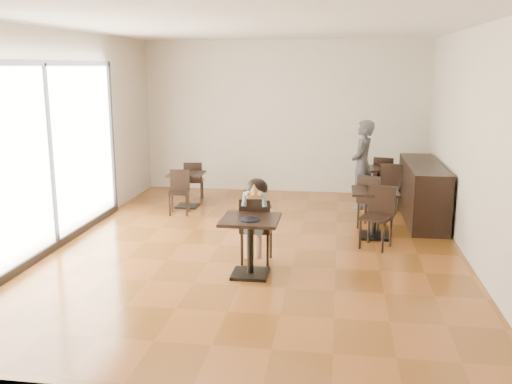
% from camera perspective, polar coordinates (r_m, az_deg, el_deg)
% --- Properties ---
extents(floor, '(6.00, 8.00, 0.01)m').
position_cam_1_polar(floor, '(8.61, 0.14, -5.50)').
color(floor, brown).
rests_on(floor, ground).
extents(ceiling, '(6.00, 8.00, 0.01)m').
position_cam_1_polar(ceiling, '(8.20, 0.16, 16.27)').
color(ceiling, silver).
rests_on(ceiling, floor).
extents(wall_back, '(6.00, 0.01, 3.20)m').
position_cam_1_polar(wall_back, '(12.21, 2.84, 7.50)').
color(wall_back, beige).
rests_on(wall_back, floor).
extents(wall_front, '(6.00, 0.01, 3.20)m').
position_cam_1_polar(wall_front, '(4.39, -7.29, -1.54)').
color(wall_front, beige).
rests_on(wall_front, floor).
extents(wall_left, '(0.01, 8.00, 3.20)m').
position_cam_1_polar(wall_left, '(9.17, -18.82, 5.20)').
color(wall_left, beige).
rests_on(wall_left, floor).
extents(wall_right, '(0.01, 8.00, 3.20)m').
position_cam_1_polar(wall_right, '(8.38, 20.98, 4.40)').
color(wall_right, beige).
rests_on(wall_right, floor).
extents(storefront_window, '(0.04, 4.50, 2.60)m').
position_cam_1_polar(storefront_window, '(8.75, -20.03, 3.46)').
color(storefront_window, white).
rests_on(storefront_window, floor).
extents(child_table, '(0.73, 0.73, 0.77)m').
position_cam_1_polar(child_table, '(7.35, -0.57, -5.52)').
color(child_table, black).
rests_on(child_table, floor).
extents(child_chair, '(0.42, 0.42, 0.93)m').
position_cam_1_polar(child_chair, '(7.85, 0.05, -3.75)').
color(child_chair, black).
rests_on(child_chair, floor).
extents(child, '(0.42, 0.58, 1.17)m').
position_cam_1_polar(child, '(7.82, 0.05, -2.91)').
color(child, slate).
rests_on(child, child_chair).
extents(plate, '(0.26, 0.26, 0.02)m').
position_cam_1_polar(plate, '(7.15, -0.70, -2.77)').
color(plate, black).
rests_on(plate, child_table).
extents(pizza_slice, '(0.27, 0.21, 0.06)m').
position_cam_1_polar(pizza_slice, '(7.53, -0.15, -0.16)').
color(pizza_slice, '#E6C073').
rests_on(pizza_slice, child).
extents(adult_patron, '(0.55, 0.70, 1.68)m').
position_cam_1_polar(adult_patron, '(10.94, 10.58, 2.71)').
color(adult_patron, '#3E3E44').
rests_on(adult_patron, floor).
extents(cafe_table_mid, '(0.95, 0.95, 0.76)m').
position_cam_1_polar(cafe_table_mid, '(9.18, 11.72, -2.15)').
color(cafe_table_mid, black).
rests_on(cafe_table_mid, floor).
extents(cafe_table_left, '(0.71, 0.71, 0.67)m').
position_cam_1_polar(cafe_table_left, '(11.01, -6.92, 0.20)').
color(cafe_table_left, black).
rests_on(cafe_table_left, floor).
extents(cafe_table_back, '(0.85, 0.85, 0.73)m').
position_cam_1_polar(cafe_table_back, '(11.34, 12.14, 0.54)').
color(cafe_table_back, black).
rests_on(cafe_table_back, floor).
extents(chair_mid_a, '(0.54, 0.54, 0.91)m').
position_cam_1_polar(chair_mid_a, '(9.70, 11.56, -0.89)').
color(chair_mid_a, black).
rests_on(chair_mid_a, floor).
extents(chair_mid_b, '(0.54, 0.54, 0.91)m').
position_cam_1_polar(chair_mid_b, '(8.63, 11.94, -2.56)').
color(chair_mid_b, black).
rests_on(chair_mid_b, floor).
extents(chair_left_a, '(0.41, 0.41, 0.80)m').
position_cam_1_polar(chair_left_a, '(11.51, -6.22, 1.11)').
color(chair_left_a, black).
rests_on(chair_left_a, floor).
extents(chair_left_b, '(0.41, 0.41, 0.80)m').
position_cam_1_polar(chair_left_b, '(10.48, -7.71, -0.07)').
color(chair_left_b, black).
rests_on(chair_left_b, floor).
extents(chair_back_a, '(0.48, 0.48, 0.88)m').
position_cam_1_polar(chair_back_a, '(11.85, 12.71, 1.39)').
color(chair_back_a, black).
rests_on(chair_back_a, floor).
extents(chair_back_b, '(0.48, 0.48, 0.88)m').
position_cam_1_polar(chair_back_b, '(10.80, 13.12, 0.31)').
color(chair_back_b, black).
rests_on(chair_back_b, floor).
extents(service_counter, '(0.60, 2.40, 1.00)m').
position_cam_1_polar(service_counter, '(10.44, 16.32, 0.04)').
color(service_counter, black).
rests_on(service_counter, floor).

